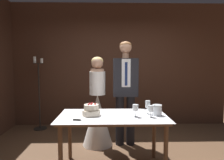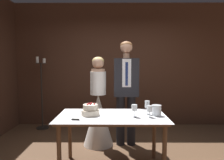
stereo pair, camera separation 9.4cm
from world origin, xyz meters
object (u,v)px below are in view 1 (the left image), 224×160
(wine_glass_near, at_px, (148,104))
(bride, at_px, (98,113))
(wine_glass_middle, at_px, (151,109))
(hurricane_candle, at_px, (157,110))
(cake_table, at_px, (113,121))
(tiered_cake, at_px, (91,110))
(wine_glass_far, at_px, (135,108))
(groom, at_px, (125,87))
(cake_knife, at_px, (84,120))
(candle_stand, at_px, (39,97))

(wine_glass_near, distance_m, bride, 1.11)
(wine_glass_middle, xyz_separation_m, hurricane_candle, (0.11, 0.09, -0.04))
(cake_table, relative_size, wine_glass_middle, 9.52)
(wine_glass_middle, bearing_deg, tiered_cake, 172.38)
(tiered_cake, relative_size, wine_glass_far, 1.50)
(tiered_cake, height_order, groom, groom)
(wine_glass_far, bearing_deg, hurricane_candle, 11.04)
(wine_glass_middle, relative_size, groom, 0.08)
(wine_glass_near, height_order, bride, bride)
(wine_glass_far, height_order, groom, groom)
(wine_glass_near, distance_m, wine_glass_far, 0.24)
(wine_glass_near, height_order, groom, groom)
(cake_knife, xyz_separation_m, candle_stand, (-1.22, 1.97, -0.03))
(wine_glass_near, height_order, candle_stand, candle_stand)
(wine_glass_far, xyz_separation_m, groom, (-0.05, 0.90, 0.18))
(tiered_cake, bearing_deg, candle_stand, 127.06)
(cake_knife, xyz_separation_m, hurricane_candle, (0.98, 0.24, 0.06))
(cake_knife, bearing_deg, wine_glass_far, 24.72)
(tiered_cake, relative_size, wine_glass_middle, 1.60)
(tiered_cake, height_order, wine_glass_near, wine_glass_near)
(cake_table, relative_size, groom, 0.80)
(bride, xyz_separation_m, candle_stand, (-1.34, 0.89, 0.15))
(wine_glass_middle, bearing_deg, wine_glass_near, 92.35)
(tiered_cake, distance_m, cake_knife, 0.28)
(bride, xyz_separation_m, groom, (0.50, -0.00, 0.46))
(wine_glass_near, bearing_deg, cake_knife, -159.45)
(wine_glass_far, distance_m, bride, 1.09)
(tiered_cake, xyz_separation_m, wine_glass_middle, (0.80, -0.11, 0.04))
(cake_knife, height_order, hurricane_candle, hurricane_candle)
(candle_stand, bearing_deg, hurricane_candle, -38.15)
(wine_glass_far, bearing_deg, bride, 121.59)
(cake_table, bearing_deg, cake_knife, -146.30)
(tiered_cake, relative_size, candle_stand, 0.15)
(cake_table, distance_m, tiered_cake, 0.33)
(cake_table, bearing_deg, hurricane_candle, -0.32)
(cake_knife, height_order, wine_glass_near, wine_glass_near)
(cake_knife, distance_m, wine_glass_near, 0.94)
(tiered_cake, relative_size, groom, 0.13)
(groom, bearing_deg, wine_glass_far, -86.60)
(tiered_cake, bearing_deg, cake_knife, -105.75)
(tiered_cake, xyz_separation_m, wine_glass_near, (0.80, 0.06, 0.07))
(candle_stand, bearing_deg, wine_glass_far, -43.44)
(bride, height_order, groom, groom)
(hurricane_candle, height_order, candle_stand, candle_stand)
(hurricane_candle, bearing_deg, tiered_cake, 178.75)
(groom, distance_m, candle_stand, 2.07)
(wine_glass_middle, bearing_deg, groom, 105.53)
(tiered_cake, bearing_deg, wine_glass_middle, -7.62)
(tiered_cake, distance_m, wine_glass_far, 0.61)
(wine_glass_middle, relative_size, candle_stand, 0.10)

